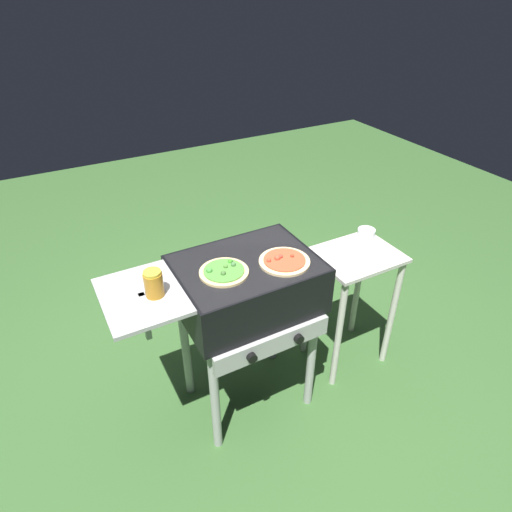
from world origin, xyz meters
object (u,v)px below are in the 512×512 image
at_px(grill, 244,289).
at_px(topping_bowl_near, 366,233).
at_px(pizza_pepperoni, 284,261).
at_px(pizza_veggie, 224,271).
at_px(sauce_jar, 154,284).
at_px(prep_table, 352,286).

relative_size(grill, topping_bowl_near, 9.75).
height_order(pizza_pepperoni, pizza_veggie, pizza_pepperoni).
bearing_deg(pizza_veggie, grill, 11.50).
bearing_deg(pizza_pepperoni, topping_bowl_near, 16.64).
relative_size(sauce_jar, prep_table, 0.16).
height_order(grill, sauce_jar, sauce_jar).
distance_m(pizza_pepperoni, prep_table, 0.64).
relative_size(grill, prep_table, 1.29).
xyz_separation_m(pizza_veggie, topping_bowl_near, (0.94, 0.15, -0.15)).
xyz_separation_m(pizza_pepperoni, topping_bowl_near, (0.67, 0.20, -0.14)).
distance_m(grill, prep_table, 0.71).
xyz_separation_m(grill, pizza_pepperoni, (0.16, -0.08, 0.15)).
xyz_separation_m(grill, topping_bowl_near, (0.83, 0.12, 0.01)).
distance_m(pizza_pepperoni, pizza_veggie, 0.28).
bearing_deg(pizza_veggie, pizza_pepperoni, -11.31).
bearing_deg(grill, topping_bowl_near, 8.44).
xyz_separation_m(grill, sauce_jar, (-0.42, -0.03, 0.20)).
bearing_deg(prep_table, grill, -179.63).
height_order(grill, pizza_pepperoni, pizza_pepperoni).
height_order(grill, topping_bowl_near, grill).
bearing_deg(topping_bowl_near, pizza_veggie, -171.20).
relative_size(pizza_pepperoni, topping_bowl_near, 2.34).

